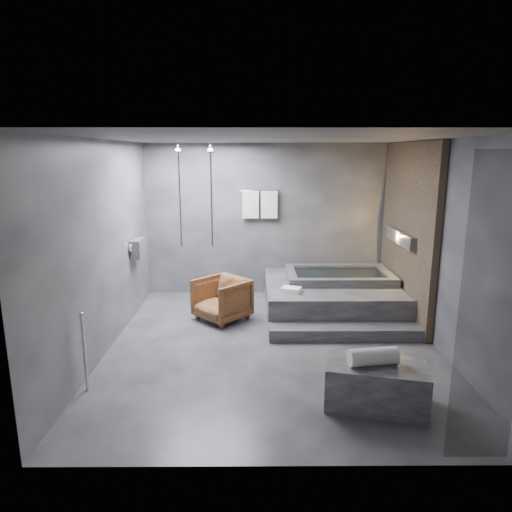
{
  "coord_description": "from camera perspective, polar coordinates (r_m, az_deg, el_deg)",
  "views": [
    {
      "loc": [
        -0.27,
        -5.91,
        2.62
      ],
      "look_at": [
        -0.23,
        0.3,
        1.22
      ],
      "focal_mm": 32.0,
      "sensor_mm": 36.0,
      "label": 1
    }
  ],
  "objects": [
    {
      "name": "room",
      "position": [
        6.25,
        5.79,
        4.51
      ],
      "size": [
        5.0,
        5.04,
        2.82
      ],
      "color": "#2B2B2D",
      "rests_on": "ground"
    },
    {
      "name": "tub_deck",
      "position": [
        7.84,
        9.4,
        -5.02
      ],
      "size": [
        2.2,
        2.0,
        0.5
      ],
      "primitive_type": "cube",
      "color": "#303032",
      "rests_on": "ground"
    },
    {
      "name": "tub_step",
      "position": [
        6.81,
        11.01,
        -9.32
      ],
      "size": [
        2.2,
        0.36,
        0.18
      ],
      "primitive_type": "cube",
      "color": "#303032",
      "rests_on": "ground"
    },
    {
      "name": "concrete_bench",
      "position": [
        5.16,
        14.76,
        -15.28
      ],
      "size": [
        1.14,
        0.79,
        0.47
      ],
      "primitive_type": "cube",
      "rotation": [
        0.0,
        0.0,
        -0.23
      ],
      "color": "#37373A",
      "rests_on": "ground"
    },
    {
      "name": "driftwood_chair",
      "position": [
        7.34,
        -4.29,
        -5.39
      ],
      "size": [
        1.04,
        1.04,
        0.68
      ],
      "primitive_type": "imported",
      "rotation": [
        0.0,
        0.0,
        -0.77
      ],
      "color": "#412210",
      "rests_on": "ground"
    },
    {
      "name": "rolled_towel",
      "position": [
        4.99,
        14.43,
        -12.1
      ],
      "size": [
        0.54,
        0.26,
        0.19
      ],
      "primitive_type": "cylinder",
      "rotation": [
        0.0,
        1.57,
        0.15
      ],
      "color": "white",
      "rests_on": "concrete_bench"
    },
    {
      "name": "deck_towel",
      "position": [
        7.14,
        4.43,
        -4.23
      ],
      "size": [
        0.34,
        0.3,
        0.08
      ],
      "primitive_type": "cube",
      "rotation": [
        0.0,
        0.0,
        -0.34
      ],
      "color": "white",
      "rests_on": "tub_deck"
    }
  ]
}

